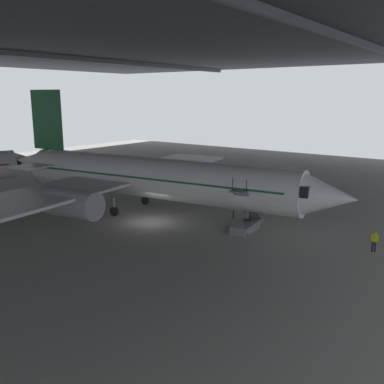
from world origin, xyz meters
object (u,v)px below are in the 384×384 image
airplane_main (148,177)px  crew_worker_near_nose (374,240)px  crew_worker_by_stairs (234,208)px  boarding_stairs (247,222)px

airplane_main → crew_worker_near_nose: (1.76, -20.75, -2.64)m
airplane_main → crew_worker_by_stairs: (3.14, -7.85, -2.54)m
crew_worker_by_stairs → airplane_main: bearing=111.8°
crew_worker_near_nose → crew_worker_by_stairs: size_ratio=0.91×
airplane_main → crew_worker_near_nose: airplane_main is taller
airplane_main → crew_worker_by_stairs: airplane_main is taller
boarding_stairs → crew_worker_by_stairs: bearing=48.8°
crew_worker_near_nose → crew_worker_by_stairs: crew_worker_by_stairs is taller
boarding_stairs → crew_worker_by_stairs: size_ratio=2.73×
crew_worker_near_nose → crew_worker_by_stairs: (1.37, 12.90, 0.10)m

